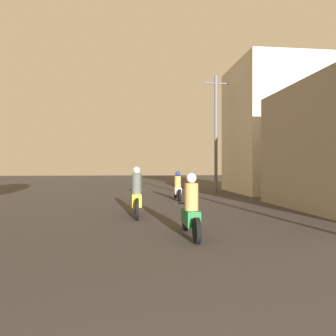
# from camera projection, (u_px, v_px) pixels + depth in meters

# --- Properties ---
(motorcycle_green) EXTENTS (0.60, 2.00, 1.51)m
(motorcycle_green) POSITION_uv_depth(u_px,v_px,m) (191.00, 211.00, 7.69)
(motorcycle_green) COLOR black
(motorcycle_green) RESTS_ON ground_plane
(motorcycle_yellow) EXTENTS (0.60, 2.07, 1.65)m
(motorcycle_yellow) POSITION_uv_depth(u_px,v_px,m) (137.00, 197.00, 10.79)
(motorcycle_yellow) COLOR black
(motorcycle_yellow) RESTS_ON ground_plane
(motorcycle_white) EXTENTS (0.60, 1.96, 1.42)m
(motorcycle_white) POSITION_uv_depth(u_px,v_px,m) (178.00, 188.00, 16.15)
(motorcycle_white) COLOR black
(motorcycle_white) RESTS_ON ground_plane
(building_right_far) EXTENTS (5.02, 5.92, 8.10)m
(building_right_far) POSITION_uv_depth(u_px,v_px,m) (273.00, 129.00, 20.76)
(building_right_far) COLOR beige
(building_right_far) RESTS_ON ground_plane
(utility_pole_far) EXTENTS (1.60, 0.20, 7.37)m
(utility_pole_far) POSITION_uv_depth(u_px,v_px,m) (216.00, 132.00, 20.54)
(utility_pole_far) COLOR slate
(utility_pole_far) RESTS_ON ground_plane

